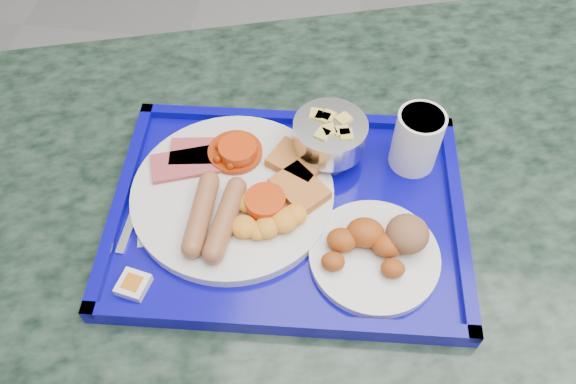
{
  "coord_description": "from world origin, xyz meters",
  "views": [
    {
      "loc": [
        -0.7,
        -0.37,
        1.42
      ],
      "look_at": [
        -0.76,
        0.06,
        0.83
      ],
      "focal_mm": 35.0,
      "sensor_mm": 36.0,
      "label": 1
    }
  ],
  "objects_px": {
    "table": "(310,270)",
    "bread_plate": "(378,248)",
    "tray": "(288,212)",
    "juice_cup": "(417,138)",
    "fruit_bowl": "(330,135)",
    "main_plate": "(238,192)"
  },
  "relations": [
    {
      "from": "juice_cup",
      "to": "main_plate",
      "type": "bearing_deg",
      "value": -157.34
    },
    {
      "from": "fruit_bowl",
      "to": "table",
      "type": "bearing_deg",
      "value": -99.15
    },
    {
      "from": "main_plate",
      "to": "fruit_bowl",
      "type": "bearing_deg",
      "value": 38.07
    },
    {
      "from": "fruit_bowl",
      "to": "juice_cup",
      "type": "bearing_deg",
      "value": 3.68
    },
    {
      "from": "table",
      "to": "juice_cup",
      "type": "height_order",
      "value": "juice_cup"
    },
    {
      "from": "tray",
      "to": "main_plate",
      "type": "xyz_separation_m",
      "value": [
        -0.07,
        0.01,
        0.02
      ]
    },
    {
      "from": "tray",
      "to": "main_plate",
      "type": "bearing_deg",
      "value": 172.61
    },
    {
      "from": "tray",
      "to": "main_plate",
      "type": "height_order",
      "value": "main_plate"
    },
    {
      "from": "tray",
      "to": "table",
      "type": "bearing_deg",
      "value": 38.2
    },
    {
      "from": "bread_plate",
      "to": "fruit_bowl",
      "type": "relative_size",
      "value": 1.61
    },
    {
      "from": "table",
      "to": "bread_plate",
      "type": "bearing_deg",
      "value": -42.37
    },
    {
      "from": "table",
      "to": "bread_plate",
      "type": "distance_m",
      "value": 0.26
    },
    {
      "from": "table",
      "to": "bread_plate",
      "type": "relative_size",
      "value": 8.58
    },
    {
      "from": "table",
      "to": "fruit_bowl",
      "type": "relative_size",
      "value": 13.83
    },
    {
      "from": "tray",
      "to": "juice_cup",
      "type": "height_order",
      "value": "juice_cup"
    },
    {
      "from": "table",
      "to": "fruit_bowl",
      "type": "distance_m",
      "value": 0.27
    },
    {
      "from": "tray",
      "to": "juice_cup",
      "type": "distance_m",
      "value": 0.21
    },
    {
      "from": "main_plate",
      "to": "bread_plate",
      "type": "height_order",
      "value": "bread_plate"
    },
    {
      "from": "main_plate",
      "to": "bread_plate",
      "type": "xyz_separation_m",
      "value": [
        0.19,
        -0.06,
        0.0
      ]
    },
    {
      "from": "juice_cup",
      "to": "fruit_bowl",
      "type": "bearing_deg",
      "value": -176.32
    },
    {
      "from": "table",
      "to": "tray",
      "type": "xyz_separation_m",
      "value": [
        -0.03,
        -0.03,
        0.21
      ]
    },
    {
      "from": "bread_plate",
      "to": "fruit_bowl",
      "type": "height_order",
      "value": "fruit_bowl"
    }
  ]
}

